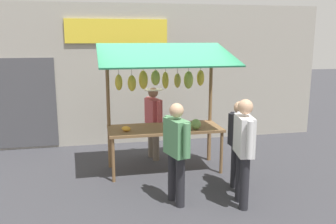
{
  "coord_description": "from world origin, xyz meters",
  "views": [
    {
      "loc": [
        1.38,
        6.74,
        2.62
      ],
      "look_at": [
        0.0,
        0.3,
        1.25
      ],
      "focal_mm": 38.77,
      "sensor_mm": 36.0,
      "label": 1
    }
  ],
  "objects_px": {
    "vendor_with_sunhat": "(153,118)",
    "shopper_with_shopping_bag": "(244,145)",
    "shopper_in_striped_shirt": "(176,147)",
    "shopper_with_ponytail": "(239,140)",
    "market_stall": "(165,92)"
  },
  "relations": [
    {
      "from": "shopper_with_shopping_bag",
      "to": "vendor_with_sunhat",
      "type": "bearing_deg",
      "value": 30.5
    },
    {
      "from": "shopper_with_shopping_bag",
      "to": "shopper_in_striped_shirt",
      "type": "bearing_deg",
      "value": 83.13
    },
    {
      "from": "shopper_in_striped_shirt",
      "to": "shopper_with_shopping_bag",
      "type": "bearing_deg",
      "value": -121.43
    },
    {
      "from": "shopper_with_shopping_bag",
      "to": "shopper_with_ponytail",
      "type": "relative_size",
      "value": 1.09
    },
    {
      "from": "vendor_with_sunhat",
      "to": "shopper_in_striped_shirt",
      "type": "bearing_deg",
      "value": -13.81
    },
    {
      "from": "market_stall",
      "to": "shopper_with_ponytail",
      "type": "distance_m",
      "value": 1.75
    },
    {
      "from": "vendor_with_sunhat",
      "to": "shopper_with_ponytail",
      "type": "height_order",
      "value": "shopper_with_ponytail"
    },
    {
      "from": "shopper_with_shopping_bag",
      "to": "shopper_in_striped_shirt",
      "type": "distance_m",
      "value": 1.04
    },
    {
      "from": "market_stall",
      "to": "shopper_with_ponytail",
      "type": "bearing_deg",
      "value": 129.56
    },
    {
      "from": "market_stall",
      "to": "shopper_in_striped_shirt",
      "type": "distance_m",
      "value": 1.65
    },
    {
      "from": "vendor_with_sunhat",
      "to": "shopper_in_striped_shirt",
      "type": "height_order",
      "value": "shopper_in_striped_shirt"
    },
    {
      "from": "shopper_with_shopping_bag",
      "to": "shopper_with_ponytail",
      "type": "height_order",
      "value": "shopper_with_shopping_bag"
    },
    {
      "from": "vendor_with_sunhat",
      "to": "shopper_with_shopping_bag",
      "type": "height_order",
      "value": "shopper_with_shopping_bag"
    },
    {
      "from": "vendor_with_sunhat",
      "to": "shopper_with_shopping_bag",
      "type": "distance_m",
      "value": 2.7
    },
    {
      "from": "shopper_with_shopping_bag",
      "to": "shopper_with_ponytail",
      "type": "distance_m",
      "value": 0.6
    }
  ]
}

